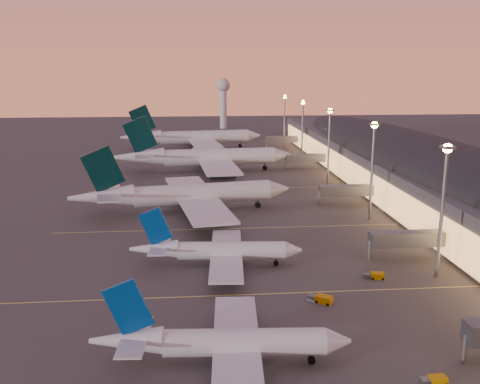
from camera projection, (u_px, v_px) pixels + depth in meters
name	position (u px, v px, depth m)	size (l,w,h in m)	color
ground	(250.00, 283.00, 99.77)	(700.00, 700.00, 0.00)	#3F3C39
airliner_narrow_south	(222.00, 343.00, 71.75)	(35.31, 31.58, 12.61)	silver
airliner_narrow_north	(217.00, 251.00, 107.75)	(34.89, 31.21, 12.46)	silver
airliner_wide_near	(184.00, 195.00, 147.15)	(61.03, 56.25, 19.57)	silver
airliner_wide_mid	(204.00, 157.00, 204.43)	(68.54, 62.61, 21.92)	silver
airliner_wide_far	(193.00, 138.00, 261.69)	(68.95, 63.31, 22.06)	silver
terminal_building	(416.00, 164.00, 173.34)	(56.35, 255.00, 17.46)	#46454A
light_masts	(346.00, 141.00, 161.88)	(2.20, 217.20, 25.90)	gray
radar_tower	(223.00, 95.00, 347.79)	(9.00, 9.00, 32.50)	silver
lane_markings	(234.00, 223.00, 138.56)	(90.00, 180.36, 0.00)	#D8C659
baggage_tug_b	(435.00, 380.00, 68.10)	(3.34, 1.52, 0.99)	#C98A01
baggage_tug_c	(375.00, 276.00, 102.04)	(4.00, 2.21, 1.13)	#C98A01
baggage_tug_d	(321.00, 299.00, 91.68)	(4.40, 3.80, 1.26)	#C98A01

